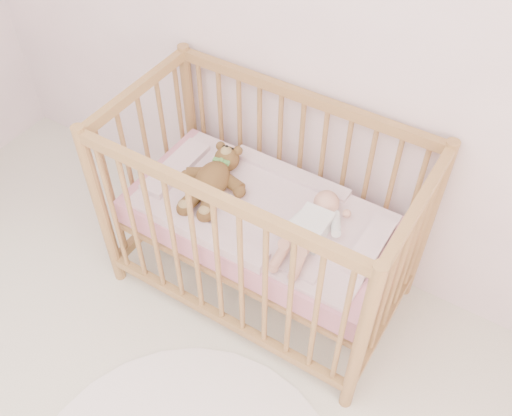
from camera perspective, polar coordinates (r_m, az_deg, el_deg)
The scene contains 6 objects.
wall_back at distance 2.34m, azimuth 6.60°, elevation 19.21°, with size 4.00×0.02×2.70m, color white.
crib at distance 2.59m, azimuth 0.58°, elevation -1.11°, with size 1.36×0.76×1.00m, color #B3884C, non-canonical shape.
mattress at distance 2.60m, azimuth 0.58°, elevation -1.33°, with size 1.22×0.62×0.13m, color pink.
blanket at distance 2.55m, azimuth 0.59°, elevation -0.21°, with size 1.10×0.58×0.06m, color pink, non-canonical shape.
baby at distance 2.40m, azimuth 5.55°, elevation -1.66°, with size 0.25×0.51×0.12m, color white, non-canonical shape.
teddy_bear at distance 2.58m, azimuth -4.41°, elevation 2.96°, with size 0.33×0.48×0.13m, color brown, non-canonical shape.
Camera 1 is at (0.87, 0.12, 2.44)m, focal length 40.00 mm.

